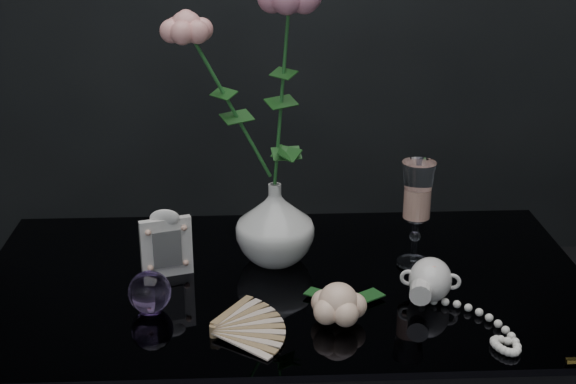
{
  "coord_description": "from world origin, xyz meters",
  "views": [
    {
      "loc": [
        -0.05,
        -1.18,
        1.4
      ],
      "look_at": [
        0.01,
        0.06,
        0.92
      ],
      "focal_mm": 50.0,
      "sensor_mm": 36.0,
      "label": 1
    }
  ],
  "objects_px": {
    "picture_frame": "(166,243)",
    "pearl_jar": "(430,278)",
    "wine_glass": "(416,214)",
    "paperweight": "(150,292)",
    "loose_rose": "(338,303)",
    "vase": "(275,223)"
  },
  "relations": [
    {
      "from": "vase",
      "to": "paperweight",
      "type": "distance_m",
      "value": 0.27
    },
    {
      "from": "wine_glass",
      "to": "picture_frame",
      "type": "distance_m",
      "value": 0.44
    },
    {
      "from": "wine_glass",
      "to": "paperweight",
      "type": "distance_m",
      "value": 0.48
    },
    {
      "from": "wine_glass",
      "to": "paperweight",
      "type": "bearing_deg",
      "value": -161.83
    },
    {
      "from": "loose_rose",
      "to": "paperweight",
      "type": "bearing_deg",
      "value": 168.08
    },
    {
      "from": "vase",
      "to": "wine_glass",
      "type": "xyz_separation_m",
      "value": [
        0.25,
        -0.03,
        0.02
      ]
    },
    {
      "from": "pearl_jar",
      "to": "loose_rose",
      "type": "bearing_deg",
      "value": -141.84
    },
    {
      "from": "vase",
      "to": "loose_rose",
      "type": "height_order",
      "value": "vase"
    },
    {
      "from": "wine_glass",
      "to": "loose_rose",
      "type": "xyz_separation_m",
      "value": [
        -0.16,
        -0.2,
        -0.06
      ]
    },
    {
      "from": "vase",
      "to": "pearl_jar",
      "type": "distance_m",
      "value": 0.29
    },
    {
      "from": "vase",
      "to": "loose_rose",
      "type": "relative_size",
      "value": 0.77
    },
    {
      "from": "loose_rose",
      "to": "pearl_jar",
      "type": "xyz_separation_m",
      "value": [
        0.16,
        0.07,
        0.0
      ]
    },
    {
      "from": "picture_frame",
      "to": "pearl_jar",
      "type": "bearing_deg",
      "value": -29.73
    },
    {
      "from": "pearl_jar",
      "to": "paperweight",
      "type": "bearing_deg",
      "value": -162.81
    },
    {
      "from": "wine_glass",
      "to": "pearl_jar",
      "type": "xyz_separation_m",
      "value": [
        0.0,
        -0.13,
        -0.06
      ]
    },
    {
      "from": "wine_glass",
      "to": "loose_rose",
      "type": "height_order",
      "value": "wine_glass"
    },
    {
      "from": "vase",
      "to": "pearl_jar",
      "type": "bearing_deg",
      "value": -31.22
    },
    {
      "from": "vase",
      "to": "wine_glass",
      "type": "bearing_deg",
      "value": -6.02
    },
    {
      "from": "wine_glass",
      "to": "picture_frame",
      "type": "height_order",
      "value": "wine_glass"
    },
    {
      "from": "paperweight",
      "to": "loose_rose",
      "type": "bearing_deg",
      "value": -9.08
    },
    {
      "from": "picture_frame",
      "to": "pearl_jar",
      "type": "height_order",
      "value": "picture_frame"
    },
    {
      "from": "picture_frame",
      "to": "wine_glass",
      "type": "bearing_deg",
      "value": -13.6
    }
  ]
}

